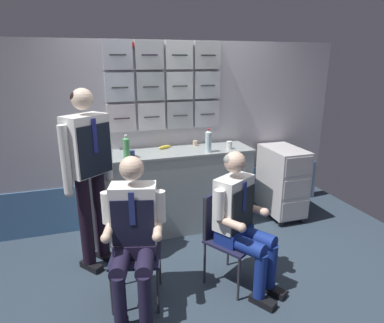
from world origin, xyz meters
name	(u,v)px	position (x,y,z in m)	size (l,w,h in m)	color
ground	(215,281)	(0.00, 0.00, -0.02)	(4.80, 4.80, 0.04)	#2C3A47
galley_bulkhead	(174,132)	(-0.01, 1.37, 1.10)	(4.20, 0.14, 2.15)	#B5B1BA
galley_counter	(172,190)	(-0.12, 1.09, 0.48)	(1.86, 0.53, 0.95)	#99A2A1
service_trolley	(282,180)	(1.29, 0.98, 0.48)	(0.40, 0.65, 0.90)	black
folding_chair_left	(137,239)	(-0.69, 0.05, 0.51)	(0.49, 0.49, 0.83)	#2D2D33
crew_member_left	(134,230)	(-0.73, -0.11, 0.68)	(0.52, 0.66, 1.25)	black
folding_chair_right	(225,228)	(0.09, 0.00, 0.51)	(0.55, 0.55, 0.83)	#2D2D33
crew_member_right	(241,217)	(0.17, -0.14, 0.67)	(0.58, 0.66, 1.22)	black
crew_member_standing	(89,165)	(-1.02, 0.59, 1.03)	(0.44, 0.41, 1.71)	black
water_bottle_blue_cap	(208,141)	(0.26, 0.92, 1.08)	(0.07, 0.07, 0.27)	silver
sparkling_bottle_green	(126,147)	(-0.63, 0.94, 1.07)	(0.07, 0.07, 0.25)	#51A15B
coffee_cup_spare	(229,145)	(0.54, 0.97, 1.00)	(0.07, 0.07, 0.09)	silver
espresso_cup_small	(195,143)	(0.22, 1.25, 0.99)	(0.06, 0.06, 0.06)	tan
paper_cup_tan	(107,149)	(-0.80, 1.28, 0.99)	(0.06, 0.06, 0.06)	white
paper_cup_blue	(132,153)	(-0.57, 1.00, 0.99)	(0.06, 0.06, 0.06)	navy
snack_banana	(165,147)	(-0.16, 1.21, 0.97)	(0.17, 0.10, 0.04)	yellow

